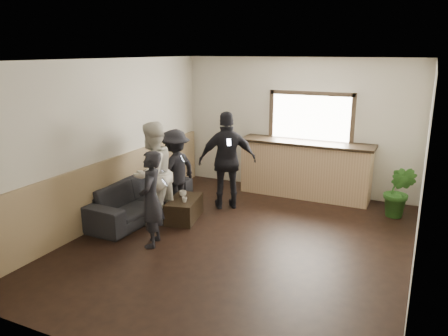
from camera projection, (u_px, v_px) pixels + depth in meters
The scene contains 12 objects.
ground at pixel (240, 242), 6.88m from camera, with size 5.00×6.00×0.01m, color black.
room_shell at pixel (197, 147), 6.80m from camera, with size 5.01×6.01×2.80m.
bar_counter at pixel (305, 166), 8.94m from camera, with size 2.70×0.68×2.13m.
sofa at pixel (138, 197), 7.95m from camera, with size 2.33×0.91×0.68m, color black.
coffee_table at pixel (184, 209), 7.79m from camera, with size 0.48×0.86×0.38m, color black.
cup_a at pixel (183, 193), 7.87m from camera, with size 0.13×0.13×0.10m, color silver.
cup_b at pixel (185, 200), 7.56m from camera, with size 0.09×0.09×0.09m, color silver.
potted_plant at pixel (399, 192), 7.79m from camera, with size 0.54×0.43×0.98m, color #2D6623.
person_a at pixel (151, 199), 6.61m from camera, with size 0.53×0.64×1.49m.
person_b at pixel (153, 173), 7.46m from camera, with size 0.75×0.92×1.78m.
person_c at pixel (175, 170), 8.14m from camera, with size 0.74×1.08×1.53m.
person_d at pixel (227, 161), 8.19m from camera, with size 1.16×0.96×1.85m.
Camera 1 is at (2.48, -5.83, 2.93)m, focal length 35.00 mm.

